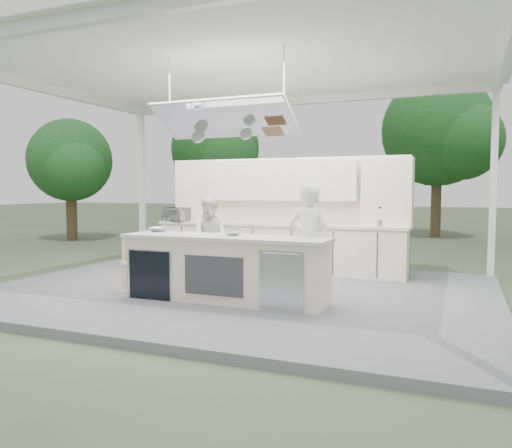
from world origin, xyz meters
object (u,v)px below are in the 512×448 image
at_px(head_chef, 310,243).
at_px(sous_chef, 211,238).
at_px(demo_island, 223,268).
at_px(back_counter, 277,247).

xyz_separation_m(head_chef, sous_chef, (-2.21, 1.21, -0.11)).
bearing_deg(demo_island, sous_chef, 122.69).
distance_m(demo_island, head_chef, 1.31).
bearing_deg(head_chef, back_counter, -57.42).
bearing_deg(demo_island, head_chef, 17.64).
relative_size(back_counter, sous_chef, 3.42).
xyz_separation_m(back_counter, head_chef, (1.37, -2.43, 0.38)).
relative_size(demo_island, sous_chef, 2.09).
bearing_deg(head_chef, sous_chef, -25.46).
distance_m(head_chef, sous_chef, 2.52).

